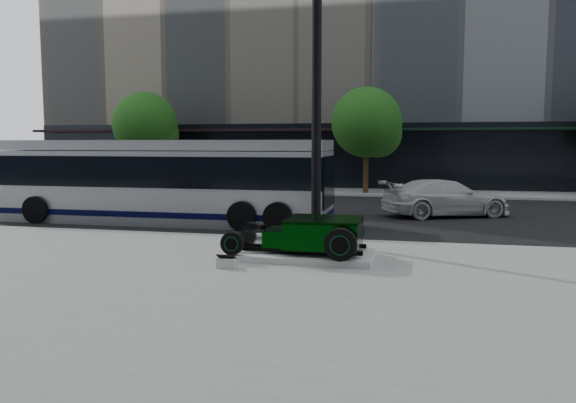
% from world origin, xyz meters
% --- Properties ---
extents(ground, '(120.00, 120.00, 0.00)m').
position_xyz_m(ground, '(0.00, 0.00, 0.00)').
color(ground, black).
rests_on(ground, ground).
extents(sidewalk_near, '(70.00, 17.00, 0.12)m').
position_xyz_m(sidewalk_near, '(0.00, -10.50, 0.06)').
color(sidewalk_near, gray).
rests_on(sidewalk_near, ground).
extents(sidewalk_far, '(70.00, 4.00, 0.12)m').
position_xyz_m(sidewalk_far, '(0.00, 14.00, 0.06)').
color(sidewalk_far, gray).
rests_on(sidewalk_far, ground).
extents(street_trees, '(29.80, 3.80, 5.70)m').
position_xyz_m(street_trees, '(1.15, 13.07, 3.77)').
color(street_trees, black).
rests_on(street_trees, sidewalk_far).
extents(display_plinth, '(3.40, 1.80, 0.15)m').
position_xyz_m(display_plinth, '(1.05, -4.81, 0.20)').
color(display_plinth, silver).
rests_on(display_plinth, sidewalk_near).
extents(hot_rod, '(3.22, 2.00, 0.81)m').
position_xyz_m(hot_rod, '(1.38, -4.81, 0.70)').
color(hot_rod, black).
rests_on(hot_rod, display_plinth).
extents(info_plaque, '(0.41, 0.31, 0.31)m').
position_xyz_m(info_plaque, '(-0.32, -6.22, 0.24)').
color(info_plaque, silver).
rests_on(info_plaque, sidewalk_near).
extents(lamppost, '(0.47, 0.47, 8.62)m').
position_xyz_m(lamppost, '(1.03, -2.70, 4.10)').
color(lamppost, black).
rests_on(lamppost, sidewalk_near).
extents(transit_bus, '(12.12, 2.88, 2.92)m').
position_xyz_m(transit_bus, '(-5.17, 0.82, 1.49)').
color(transit_bus, '#ADB1B7').
rests_on(transit_bus, ground).
extents(white_sedan, '(5.29, 3.82, 1.42)m').
position_xyz_m(white_sedan, '(4.81, 4.69, 0.71)').
color(white_sedan, silver).
rests_on(white_sedan, ground).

